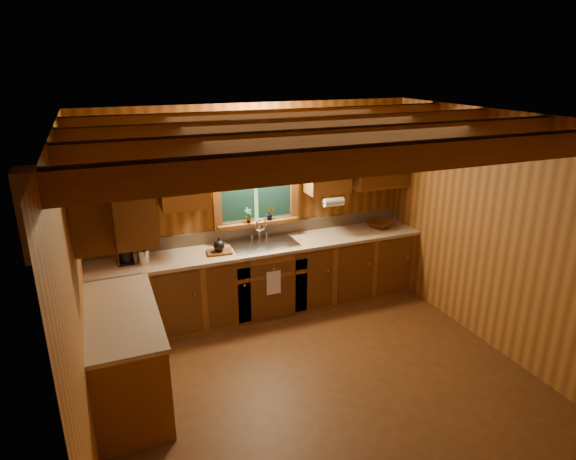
% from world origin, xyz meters
% --- Properties ---
extents(room, '(4.20, 4.20, 4.20)m').
position_xyz_m(room, '(0.00, 0.00, 1.30)').
color(room, '#4F2C13').
rests_on(room, ground).
extents(ceiling_beams, '(4.20, 2.54, 0.18)m').
position_xyz_m(ceiling_beams, '(0.00, 0.00, 2.49)').
color(ceiling_beams, brown).
rests_on(ceiling_beams, room).
extents(base_cabinets, '(4.20, 2.22, 0.86)m').
position_xyz_m(base_cabinets, '(-0.49, 1.28, 0.43)').
color(base_cabinets, brown).
rests_on(base_cabinets, ground).
extents(countertop, '(4.20, 2.24, 0.04)m').
position_xyz_m(countertop, '(-0.48, 1.29, 0.88)').
color(countertop, tan).
rests_on(countertop, base_cabinets).
extents(backsplash, '(4.20, 0.02, 0.16)m').
position_xyz_m(backsplash, '(0.00, 1.89, 0.98)').
color(backsplash, tan).
rests_on(backsplash, room).
extents(dishwasher_panel, '(0.02, 0.60, 0.80)m').
position_xyz_m(dishwasher_panel, '(-1.47, 0.68, 0.43)').
color(dishwasher_panel, white).
rests_on(dishwasher_panel, base_cabinets).
extents(upper_cabinets, '(4.19, 1.77, 0.78)m').
position_xyz_m(upper_cabinets, '(-0.56, 1.42, 1.84)').
color(upper_cabinets, brown).
rests_on(upper_cabinets, room).
extents(window, '(1.12, 0.08, 1.00)m').
position_xyz_m(window, '(0.00, 1.87, 1.53)').
color(window, brown).
rests_on(window, room).
extents(window_sill, '(1.06, 0.14, 0.04)m').
position_xyz_m(window_sill, '(0.00, 1.82, 1.12)').
color(window_sill, brown).
rests_on(window_sill, room).
extents(wall_sconce, '(0.45, 0.21, 0.17)m').
position_xyz_m(wall_sconce, '(0.00, 1.75, 2.16)').
color(wall_sconce, black).
rests_on(wall_sconce, room).
extents(paper_towel_roll, '(0.27, 0.11, 0.11)m').
position_xyz_m(paper_towel_roll, '(0.92, 1.53, 1.37)').
color(paper_towel_roll, white).
rests_on(paper_towel_roll, upper_cabinets).
extents(dish_towel, '(0.18, 0.01, 0.30)m').
position_xyz_m(dish_towel, '(0.00, 1.26, 0.52)').
color(dish_towel, white).
rests_on(dish_towel, base_cabinets).
extents(sink, '(0.82, 0.48, 0.43)m').
position_xyz_m(sink, '(0.00, 1.60, 0.86)').
color(sink, silver).
rests_on(sink, countertop).
extents(coffee_maker, '(0.17, 0.22, 0.30)m').
position_xyz_m(coffee_maker, '(-1.64, 1.66, 1.05)').
color(coffee_maker, black).
rests_on(coffee_maker, countertop).
extents(utensil_crock, '(0.13, 0.13, 0.36)m').
position_xyz_m(utensil_crock, '(-1.46, 1.55, 0.99)').
color(utensil_crock, silver).
rests_on(utensil_crock, countertop).
extents(cutting_board, '(0.31, 0.24, 0.03)m').
position_xyz_m(cutting_board, '(-0.59, 1.53, 0.91)').
color(cutting_board, '#542E12').
rests_on(cutting_board, countertop).
extents(teakettle, '(0.13, 0.13, 0.17)m').
position_xyz_m(teakettle, '(-0.59, 1.53, 0.99)').
color(teakettle, black).
rests_on(teakettle, cutting_board).
extents(wicker_basket, '(0.45, 0.45, 0.09)m').
position_xyz_m(wicker_basket, '(1.70, 1.63, 0.94)').
color(wicker_basket, '#48230C').
rests_on(wicker_basket, countertop).
extents(potted_plant_left, '(0.12, 0.10, 0.20)m').
position_xyz_m(potted_plant_left, '(-0.14, 1.79, 1.24)').
color(potted_plant_left, '#542E12').
rests_on(potted_plant_left, window_sill).
extents(potted_plant_right, '(0.12, 0.11, 0.18)m').
position_xyz_m(potted_plant_right, '(0.16, 1.80, 1.23)').
color(potted_plant_right, '#542E12').
rests_on(potted_plant_right, window_sill).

